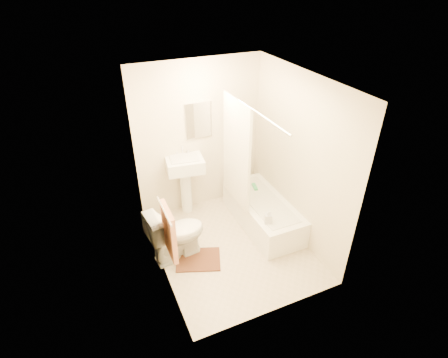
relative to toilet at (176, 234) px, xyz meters
name	(u,v)px	position (x,y,z in m)	size (l,w,h in m)	color
floor	(231,246)	(0.75, -0.14, -0.38)	(2.40, 2.40, 0.00)	beige
ceiling	(233,80)	(0.75, -0.14, 2.02)	(2.40, 2.40, 0.00)	white
wall_back	(199,138)	(0.75, 1.06, 0.82)	(2.00, 0.02, 2.40)	beige
wall_left	(154,193)	(-0.25, -0.14, 0.82)	(0.02, 2.40, 2.40)	beige
wall_right	(298,160)	(1.75, -0.14, 0.82)	(0.02, 2.40, 2.40)	beige
mirror	(199,120)	(0.75, 1.04, 1.12)	(0.40, 0.03, 0.55)	white
curtain_rod	(252,109)	(1.05, -0.04, 1.62)	(0.03, 0.03, 1.70)	silver
shower_curtain	(236,153)	(1.05, 0.36, 0.84)	(0.04, 0.80, 1.55)	silver
towel_bar	(164,211)	(-0.21, -0.39, 0.72)	(0.02, 0.02, 0.60)	silver
towel	(169,232)	(-0.18, -0.39, 0.40)	(0.06, 0.45, 0.66)	#CC7266
toilet_paper	(162,219)	(-0.18, -0.02, 0.32)	(0.12, 0.12, 0.11)	white
toilet	(176,234)	(0.00, 0.00, 0.00)	(0.44, 0.78, 0.77)	silver
sink	(186,183)	(0.45, 0.92, 0.16)	(0.55, 0.44, 1.08)	white
bathtub	(263,212)	(1.42, 0.15, -0.17)	(0.66, 1.52, 0.43)	white
bath_mat	(198,259)	(0.22, -0.21, -0.37)	(0.60, 0.45, 0.02)	#4F2520
soap_bottle	(268,217)	(1.21, -0.34, 0.15)	(0.10, 0.10, 0.21)	white
scrub_brush	(255,187)	(1.46, 0.51, 0.06)	(0.06, 0.19, 0.04)	#3AAB63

